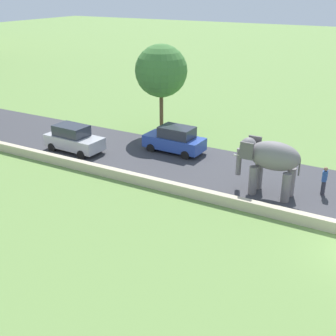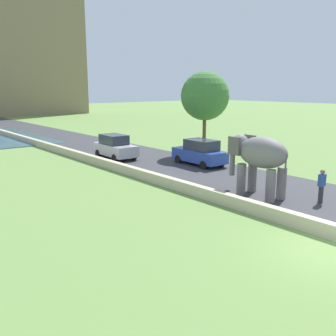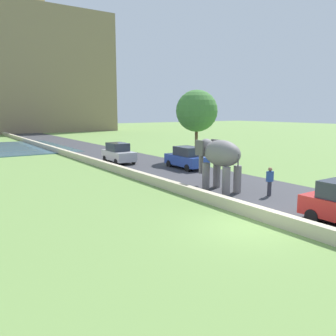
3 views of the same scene
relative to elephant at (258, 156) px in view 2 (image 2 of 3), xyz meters
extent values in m
plane|color=#6B8E47|center=(-3.43, -5.55, -2.04)|extent=(220.00, 220.00, 0.00)
cube|color=#38383D|center=(1.57, 14.45, -2.01)|extent=(7.00, 120.00, 0.06)
cube|color=beige|center=(-2.23, 12.45, -1.76)|extent=(0.40, 110.00, 0.56)
ellipsoid|color=slate|center=(0.00, -0.22, 0.20)|extent=(1.45, 2.73, 1.50)
cylinder|color=slate|center=(-0.41, 0.66, -1.24)|extent=(0.44, 0.44, 1.60)
cylinder|color=slate|center=(0.43, 0.64, -1.24)|extent=(0.44, 0.44, 1.60)
cylinder|color=slate|center=(-0.44, -1.09, -1.24)|extent=(0.44, 0.44, 1.60)
cylinder|color=slate|center=(0.40, -1.11, -1.24)|extent=(0.44, 0.44, 1.60)
ellipsoid|color=slate|center=(0.02, 1.19, 0.39)|extent=(1.02, 0.92, 1.10)
cube|color=#575454|center=(-0.58, 1.07, 0.43)|extent=(0.13, 0.70, 0.90)
cube|color=#575454|center=(0.62, 1.05, 0.43)|extent=(0.13, 0.70, 0.90)
cylinder|color=slate|center=(0.03, 1.66, -0.50)|extent=(0.28, 0.28, 1.50)
cone|color=silver|center=(-0.19, 1.60, -0.05)|extent=(0.13, 0.56, 0.17)
cone|color=silver|center=(0.25, 1.59, -0.05)|extent=(0.13, 0.56, 0.17)
cylinder|color=#575454|center=(-0.03, -1.55, -0.15)|extent=(0.08, 0.08, 0.90)
cylinder|color=#33333D|center=(1.32, -2.62, -1.61)|extent=(0.22, 0.22, 0.85)
cube|color=#2D569E|center=(1.32, -2.62, -0.91)|extent=(0.36, 0.22, 0.56)
sphere|color=#997051|center=(1.32, -2.62, -0.52)|extent=(0.22, 0.22, 0.22)
cube|color=#B7B7BC|center=(0.00, 13.15, -1.34)|extent=(1.87, 4.07, 0.80)
cube|color=#2D333D|center=(0.00, 13.35, -0.59)|extent=(1.54, 2.26, 0.70)
cylinder|color=black|center=(0.75, 11.82, -1.74)|extent=(0.21, 0.61, 0.60)
cylinder|color=black|center=(-0.87, 11.89, -1.74)|extent=(0.21, 0.61, 0.60)
cylinder|color=black|center=(0.86, 14.41, -1.74)|extent=(0.21, 0.61, 0.60)
cylinder|color=black|center=(-0.76, 14.48, -1.74)|extent=(0.21, 0.61, 0.60)
cube|color=#2D4CA8|center=(3.15, 7.34, -1.34)|extent=(1.82, 4.05, 0.80)
cube|color=#2D333D|center=(3.14, 7.14, -0.59)|extent=(1.51, 2.24, 0.70)
cylinder|color=black|center=(2.38, 8.66, -1.74)|extent=(0.20, 0.61, 0.60)
cylinder|color=black|center=(3.99, 8.61, -1.74)|extent=(0.20, 0.61, 0.60)
cylinder|color=black|center=(2.30, 6.06, -1.74)|extent=(0.20, 0.61, 0.60)
cylinder|color=black|center=(3.91, 6.01, -1.74)|extent=(0.20, 0.61, 0.60)
cylinder|color=brown|center=(6.47, 10.25, -0.39)|extent=(0.28, 0.28, 3.29)
sphere|color=#427A38|center=(6.47, 10.25, 2.58)|extent=(3.78, 3.78, 3.78)
camera|label=1|loc=(-20.94, -5.83, 8.30)|focal=47.09mm
camera|label=2|loc=(-14.84, -11.19, 3.26)|focal=40.61mm
camera|label=3|loc=(-13.57, -14.92, 2.59)|focal=37.38mm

